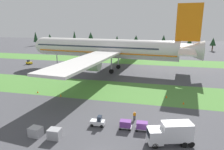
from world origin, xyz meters
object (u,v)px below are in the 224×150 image
object	(u,v)px
uld_container_0	(36,132)
taxiway_marker_1	(61,95)
pushback_tractor	(29,62)
catering_truck	(171,133)
baggage_tug	(98,122)
uld_container_1	(55,134)
taxiway_marker_2	(38,92)
ground_crew_marshaller	(135,115)
taxiway_marker_0	(184,103)
cargo_dolly_lead	(125,124)
taxiway_marker_3	(166,96)
airliner	(109,48)
cargo_dolly_second	(142,126)

from	to	relation	value
uld_container_0	taxiway_marker_1	distance (m)	18.59
uld_container_0	pushback_tractor	bearing A→B (deg)	125.86
catering_truck	baggage_tug	bearing A→B (deg)	59.53
catering_truck	uld_container_1	distance (m)	18.36
pushback_tractor	taxiway_marker_2	world-z (taller)	pushback_tractor
uld_container_0	taxiway_marker_2	xyz separation A→B (m)	(-12.00, 19.05, -0.52)
ground_crew_marshaller	taxiway_marker_1	bearing A→B (deg)	-35.50
taxiway_marker_0	cargo_dolly_lead	bearing A→B (deg)	-128.43
taxiway_marker_0	taxiway_marker_3	xyz separation A→B (m)	(-3.74, 3.28, 0.07)
pushback_tractor	taxiway_marker_2	distance (m)	42.04
cargo_dolly_lead	ground_crew_marshaller	world-z (taller)	ground_crew_marshaller
uld_container_0	taxiway_marker_0	size ratio (longest dim) A/B	3.68
pushback_tractor	catering_truck	bearing A→B (deg)	55.87
baggage_tug	uld_container_1	xyz separation A→B (m)	(-5.61, -5.54, 0.02)
airliner	pushback_tractor	world-z (taller)	airliner
taxiway_marker_0	taxiway_marker_2	xyz separation A→B (m)	(-37.25, -0.85, -0.00)
baggage_tug	ground_crew_marshaller	world-z (taller)	baggage_tug
cargo_dolly_lead	pushback_tractor	xyz separation A→B (m)	(-51.83, 46.46, -0.10)
airliner	taxiway_marker_3	world-z (taller)	airliner
taxiway_marker_1	uld_container_0	bearing A→B (deg)	-75.36
taxiway_marker_0	taxiway_marker_3	bearing A→B (deg)	138.74
catering_truck	taxiway_marker_0	distance (m)	17.66
baggage_tug	taxiway_marker_2	bearing A→B (deg)	55.43
catering_truck	uld_container_1	xyz separation A→B (m)	(-18.14, -2.64, -1.12)
cargo_dolly_lead	cargo_dolly_second	xyz separation A→B (m)	(2.90, 0.10, 0.00)
cargo_dolly_second	cargo_dolly_lead	bearing A→B (deg)	90.00
baggage_tug	cargo_dolly_lead	bearing A→B (deg)	-90.00
taxiway_marker_1	cargo_dolly_lead	bearing A→B (deg)	-33.02
baggage_tug	taxiway_marker_0	bearing A→B (deg)	-50.63
cargo_dolly_second	baggage_tug	bearing A→B (deg)	90.00
cargo_dolly_lead	taxiway_marker_3	size ratio (longest dim) A/B	3.31
cargo_dolly_second	uld_container_0	xyz separation A→B (m)	(-16.95, -5.90, -0.13)
baggage_tug	pushback_tractor	bearing A→B (deg)	43.10
taxiway_marker_0	uld_container_1	bearing A→B (deg)	-137.75
taxiway_marker_2	ground_crew_marshaller	bearing A→B (deg)	-19.21
ground_crew_marshaller	taxiway_marker_1	world-z (taller)	ground_crew_marshaller
pushback_tractor	taxiway_marker_3	world-z (taller)	pushback_tractor
catering_truck	uld_container_0	distance (m)	21.76
airliner	cargo_dolly_lead	size ratio (longest dim) A/B	36.27
taxiway_marker_1	taxiway_marker_2	world-z (taller)	taxiway_marker_1
baggage_tug	taxiway_marker_1	size ratio (longest dim) A/B	4.38
catering_truck	taxiway_marker_3	world-z (taller)	catering_truck
taxiway_marker_1	cargo_dolly_second	bearing A→B (deg)	-29.17
baggage_tug	taxiway_marker_2	distance (m)	24.96
uld_container_0	taxiway_marker_2	size ratio (longest dim) A/B	3.75
airliner	taxiway_marker_0	world-z (taller)	airliner
airliner	taxiway_marker_0	xyz separation A→B (m)	(24.87, -28.52, -8.44)
baggage_tug	taxiway_marker_3	world-z (taller)	baggage_tug
baggage_tug	pushback_tractor	size ratio (longest dim) A/B	0.97
uld_container_0	airliner	bearing A→B (deg)	89.55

